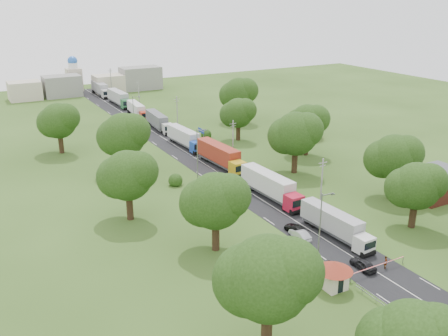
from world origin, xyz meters
TOP-DOWN VIEW (x-y plane):
  - ground at (0.00, 0.00)m, footprint 260.00×260.00m
  - road at (0.00, 20.00)m, footprint 8.00×200.00m
  - boom_barrier at (-1.36, -25.00)m, footprint 9.22×0.35m
  - guard_booth at (-7.20, -25.00)m, footprint 4.40×4.40m
  - guard_rail at (-5.00, -35.00)m, footprint 0.10×17.00m
  - info_sign at (5.20, 35.00)m, footprint 0.12×3.10m
  - pole_1 at (5.50, -7.00)m, footprint 1.60×0.24m
  - pole_2 at (5.50, 21.00)m, footprint 1.60×0.24m
  - pole_3 at (5.50, 49.00)m, footprint 1.60×0.24m
  - pole_4 at (5.50, 77.00)m, footprint 1.60×0.24m
  - pole_5 at (5.50, 105.00)m, footprint 1.60×0.24m
  - lamp_0 at (-5.35, -20.00)m, footprint 2.03×0.22m
  - lamp_1 at (-5.35, 15.00)m, footprint 2.03×0.22m
  - lamp_2 at (-5.35, 50.00)m, footprint 2.03×0.22m
  - tree_2 at (13.99, -17.86)m, footprint 8.00×8.00m
  - tree_3 at (19.99, -7.84)m, footprint 8.80×8.80m
  - tree_4 at (12.99, 10.17)m, footprint 9.60×9.60m
  - tree_5 at (21.99, 18.16)m, footprint 8.80×8.80m
  - tree_6 at (14.99, 35.14)m, footprint 8.00×8.00m
  - tree_7 at (23.99, 50.17)m, footprint 9.60×9.60m
  - tree_9 at (-20.01, -29.83)m, footprint 9.60×9.60m
  - tree_10 at (-15.01, -9.84)m, footprint 8.80×8.80m
  - tree_11 at (-22.01, 5.16)m, footprint 8.80×8.80m
  - tree_12 at (-16.01, 25.17)m, footprint 9.60×9.60m
  - tree_13 at (-24.01, 45.16)m, footprint 8.80×8.80m
  - house_brick at (26.00, -12.00)m, footprint 8.60×6.60m
  - house_cream at (30.00, 30.00)m, footprint 10.08×10.08m
  - distant_town at (0.68, 110.00)m, footprint 52.00×8.00m
  - church at (-4.00, 118.00)m, footprint 5.00×5.00m
  - truck_0 at (1.81, -14.86)m, footprint 2.82×13.51m
  - truck_1 at (1.70, 1.46)m, footprint 3.20×15.31m
  - truck_2 at (2.13, 20.05)m, footprint 3.47×15.74m
  - truck_3 at (1.69, 36.36)m, footprint 3.07×14.28m
  - truck_4 at (2.19, 53.75)m, footprint 3.26×14.43m
  - truck_5 at (2.09, 69.42)m, footprint 3.07×13.64m
  - truck_6 at (2.32, 86.74)m, footprint 3.00×15.65m
  - truck_7 at (1.74, 105.49)m, footprint 2.89×15.56m
  - car_lane_front at (-1.00, -23.50)m, footprint 1.74×3.96m
  - car_lane_mid at (-3.00, -13.02)m, footprint 1.63×4.09m
  - car_lane_rear at (-2.45, -11.42)m, footprint 2.03×4.65m
  - car_verge_near at (5.50, 12.60)m, footprint 3.66×5.99m
  - car_verge_far at (5.50, 32.66)m, footprint 2.05×4.94m
  - pedestrian_near at (1.63, -24.76)m, footprint 0.72×0.66m
  - pedestrian_booth at (-5.54, -22.23)m, footprint 0.93×1.04m

SIDE VIEW (x-z plane):
  - ground at x=0.00m, z-range 0.00..0.00m
  - road at x=0.00m, z-range -0.02..0.02m
  - guard_rail at x=-5.00m, z-range -0.85..0.85m
  - car_lane_mid at x=-3.00m, z-range 0.00..1.32m
  - car_lane_front at x=-1.00m, z-range 0.00..1.33m
  - car_lane_rear at x=-2.45m, z-range 0.00..1.33m
  - car_verge_near at x=5.50m, z-range 0.00..1.55m
  - pedestrian_near at x=1.63m, z-range 0.00..1.65m
  - car_verge_far at x=5.50m, z-range 0.00..1.67m
  - pedestrian_booth at x=-5.54m, z-range 0.00..1.75m
  - boom_barrier at x=-1.36m, z-range 0.30..1.48m
  - truck_0 at x=1.81m, z-range 0.11..3.85m
  - truck_5 at x=2.09m, z-range 0.11..3.88m
  - truck_3 at x=1.69m, z-range 0.12..4.06m
  - truck_4 at x=2.19m, z-range 0.12..4.10m
  - guard_booth at x=-7.20m, z-range 0.44..3.89m
  - truck_1 at x=1.70m, z-range 0.13..4.36m
  - truck_7 at x=1.74m, z-range 0.13..4.44m
  - truck_6 at x=2.32m, z-range 0.13..4.46m
  - truck_2 at x=2.13m, z-range 0.13..4.48m
  - house_brick at x=26.00m, z-range 0.05..5.25m
  - info_sign at x=5.20m, z-range 0.95..5.05m
  - distant_town at x=0.68m, z-range -0.51..7.49m
  - house_cream at x=30.00m, z-range 0.74..6.54m
  - pole_1 at x=5.50m, z-range 0.18..9.18m
  - pole_2 at x=5.50m, z-range 0.18..9.18m
  - pole_3 at x=5.50m, z-range 0.18..9.18m
  - pole_4 at x=5.50m, z-range 0.18..9.18m
  - pole_5 at x=5.50m, z-range 0.18..9.18m
  - church at x=-4.00m, z-range -0.76..11.54m
  - lamp_0 at x=-5.35m, z-range 0.55..10.55m
  - lamp_1 at x=-5.35m, z-range 0.55..10.55m
  - lamp_2 at x=-5.35m, z-range 0.55..10.55m
  - tree_2 at x=13.99m, z-range 1.55..11.65m
  - tree_6 at x=14.99m, z-range 1.55..11.65m
  - tree_3 at x=19.99m, z-range 1.69..12.76m
  - tree_5 at x=21.99m, z-range 1.69..12.76m
  - tree_10 at x=-15.01m, z-range 1.69..12.76m
  - tree_11 at x=-22.01m, z-range 1.69..12.76m
  - tree_13 at x=-24.01m, z-range 1.69..12.76m
  - tree_4 at x=12.99m, z-range 1.83..13.88m
  - tree_7 at x=23.99m, z-range 1.83..13.88m
  - tree_9 at x=-20.01m, z-range 1.83..13.88m
  - tree_12 at x=-16.01m, z-range 1.83..13.88m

